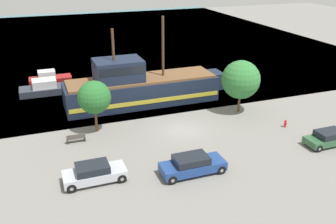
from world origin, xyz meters
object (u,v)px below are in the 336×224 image
(pirate_ship, at_px, (139,87))
(parked_car_curb_mid, at_px, (192,165))
(moored_boat_outer, at_px, (50,79))
(parked_car_curb_rear, at_px, (330,138))
(bench_promenade_east, at_px, (76,138))
(parked_car_curb_front, at_px, (94,173))
(moored_boat_dockside, at_px, (48,88))
(fire_hydrant, at_px, (285,123))

(pirate_ship, bearing_deg, parked_car_curb_mid, -91.46)
(moored_boat_outer, height_order, parked_car_curb_mid, moored_boat_outer)
(parked_car_curb_rear, bearing_deg, moored_boat_outer, 129.82)
(moored_boat_outer, relative_size, parked_car_curb_rear, 1.14)
(pirate_ship, relative_size, bench_promenade_east, 11.13)
(parked_car_curb_front, bearing_deg, pirate_ship, 61.69)
(moored_boat_dockside, height_order, fire_hydrant, moored_boat_dockside)
(moored_boat_outer, xyz_separation_m, bench_promenade_east, (0.96, -18.05, -0.20))
(pirate_ship, distance_m, parked_car_curb_rear, 20.00)
(pirate_ship, xyz_separation_m, moored_boat_outer, (-8.96, 10.77, -1.27))
(parked_car_curb_front, xyz_separation_m, parked_car_curb_rear, (20.35, -1.30, -0.06))
(pirate_ship, relative_size, moored_boat_outer, 3.44)
(pirate_ship, height_order, parked_car_curb_mid, pirate_ship)
(fire_hydrant, bearing_deg, moored_boat_dockside, 139.06)
(parked_car_curb_rear, bearing_deg, parked_car_curb_front, 176.33)
(parked_car_curb_front, bearing_deg, bench_promenade_east, 93.82)
(moored_boat_outer, bearing_deg, parked_car_curb_mid, -71.92)
(moored_boat_dockside, height_order, parked_car_curb_rear, moored_boat_dockside)
(moored_boat_outer, distance_m, parked_car_curb_front, 24.83)
(moored_boat_dockside, height_order, parked_car_curb_mid, moored_boat_dockside)
(moored_boat_dockside, bearing_deg, moored_boat_outer, 83.56)
(pirate_ship, height_order, moored_boat_dockside, pirate_ship)
(moored_boat_outer, xyz_separation_m, parked_car_curb_mid, (8.56, -26.24, 0.11))
(fire_hydrant, bearing_deg, parked_car_curb_front, -170.91)
(pirate_ship, bearing_deg, moored_boat_outer, 129.76)
(parked_car_curb_rear, xyz_separation_m, bench_promenade_east, (-20.80, 8.04, -0.22))
(pirate_ship, relative_size, parked_car_curb_rear, 3.93)
(moored_boat_dockside, relative_size, parked_car_curb_mid, 1.39)
(moored_boat_dockside, bearing_deg, pirate_ship, -36.74)
(moored_boat_dockside, relative_size, fire_hydrant, 8.96)
(parked_car_curb_mid, distance_m, bench_promenade_east, 11.18)
(parked_car_curb_mid, height_order, parked_car_curb_rear, parked_car_curb_mid)
(moored_boat_dockside, bearing_deg, fire_hydrant, -40.94)
(pirate_ship, xyz_separation_m, parked_car_curb_mid, (-0.39, -15.47, -1.15))
(parked_car_curb_mid, bearing_deg, fire_hydrant, 20.84)
(moored_boat_dockside, height_order, parked_car_curb_front, moored_boat_dockside)
(moored_boat_dockside, xyz_separation_m, parked_car_curb_mid, (8.99, -22.47, 0.11))
(parked_car_curb_front, relative_size, fire_hydrant, 5.96)
(parked_car_curb_front, height_order, bench_promenade_east, parked_car_curb_front)
(parked_car_curb_mid, relative_size, fire_hydrant, 6.46)
(parked_car_curb_rear, bearing_deg, moored_boat_dockside, 134.81)
(pirate_ship, xyz_separation_m, moored_boat_dockside, (-9.38, 7.01, -1.26))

